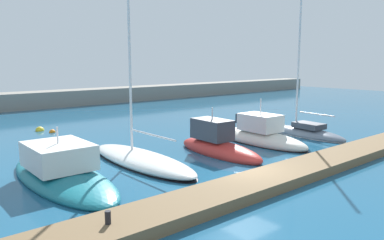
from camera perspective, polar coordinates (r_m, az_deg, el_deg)
name	(u,v)px	position (r m, az deg, el deg)	size (l,w,h in m)	color
ground_plane	(248,178)	(19.12, 8.42, -8.66)	(120.00, 120.00, 0.00)	#1E567A
dock_pier	(269,180)	(18.25, 11.54, -8.81)	(30.79, 2.32, 0.48)	brown
breakwater_seawall	(25,101)	(49.52, -23.85, 2.69)	(108.00, 3.55, 1.98)	gray
motorboat_teal_second	(61,172)	(19.55, -19.16, -7.38)	(3.33, 9.82, 2.99)	#19707F
sailboat_white_third	(141,158)	(21.62, -7.74, -5.71)	(2.76, 9.32, 16.92)	white
motorboat_red_fourth	(217,145)	(23.65, 3.86, -3.82)	(2.21, 6.96, 3.26)	#B72D28
motorboat_ivory_fifth	(259,136)	(27.27, 10.03, -2.38)	(2.97, 8.26, 3.53)	silver
sailboat_slate_sixth	(305,132)	(30.55, 16.66, -1.75)	(2.67, 7.24, 12.14)	slate
mooring_buoy_yellow	(40,131)	(33.71, -21.96, -1.52)	(0.70, 0.70, 0.70)	yellow
mooring_buoy_orange	(52,132)	(32.58, -20.30, -1.77)	(0.51, 0.51, 0.51)	orange
dock_bollard	(108,217)	(13.01, -12.56, -14.13)	(0.20, 0.20, 0.44)	black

